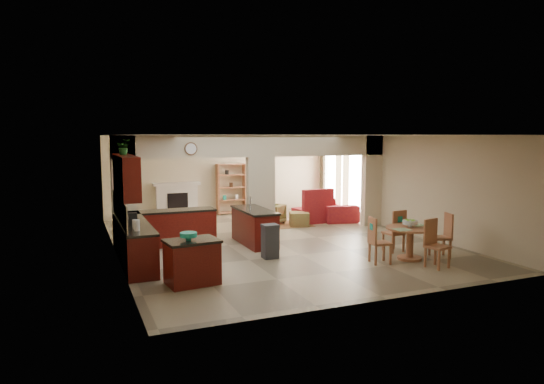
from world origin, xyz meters
name	(u,v)px	position (x,y,z in m)	size (l,w,h in m)	color
floor	(274,241)	(0.00, 0.00, 0.00)	(10.00, 10.00, 0.00)	gray
ceiling	(274,135)	(0.00, 0.00, 2.80)	(10.00, 10.00, 0.00)	white
wall_back	(220,175)	(0.00, 5.00, 1.40)	(8.00, 8.00, 0.00)	#BDAC8A
wall_front	(390,219)	(0.00, -5.00, 1.40)	(8.00, 8.00, 0.00)	#BDAC8A
wall_left	(115,196)	(-4.00, 0.00, 1.40)	(10.00, 10.00, 0.00)	#BDAC8A
wall_right	(400,183)	(4.00, 0.00, 1.40)	(10.00, 10.00, 0.00)	#BDAC8A
partition_left_pier	(124,191)	(-3.70, 1.00, 1.40)	(0.60, 0.25, 2.80)	#BDAC8A
partition_center_pier	(261,196)	(0.00, 1.00, 1.10)	(0.80, 0.25, 2.20)	#BDAC8A
partition_right_pier	(372,181)	(3.70, 1.00, 1.40)	(0.60, 0.25, 2.80)	#BDAC8A
partition_header	(260,146)	(0.00, 1.00, 2.50)	(8.00, 0.25, 0.60)	#BDAC8A
kitchen_counter	(150,235)	(-3.26, -0.25, 0.46)	(2.52, 3.29, 1.48)	#3B0806
upper_cabinets	(126,176)	(-3.82, -0.80, 1.92)	(0.35, 2.40, 0.90)	#3B0806
peninsula	(254,227)	(-0.60, -0.11, 0.46)	(0.70, 1.85, 0.91)	#3B0806
wall_clock	(191,149)	(-2.00, 0.85, 2.45)	(0.34, 0.34, 0.03)	#52321B
rug	(284,225)	(1.20, 2.10, 0.01)	(1.60, 1.30, 0.01)	#915A35
fireplace	(177,199)	(-1.60, 4.83, 0.61)	(1.60, 0.35, 1.20)	beige
shelving_unit	(231,189)	(0.35, 4.82, 0.90)	(1.00, 0.32, 1.80)	brown
window_a	(356,183)	(3.97, 2.30, 1.20)	(0.02, 0.90, 1.90)	white
window_b	(331,179)	(3.97, 4.00, 1.20)	(0.02, 0.90, 1.90)	white
glazed_door	(343,185)	(3.97, 3.15, 1.05)	(0.02, 0.70, 2.10)	white
drape_a_left	(365,185)	(3.93, 1.70, 1.20)	(0.10, 0.28, 2.30)	#45221B
drape_a_right	(346,182)	(3.93, 2.90, 1.20)	(0.10, 0.28, 2.30)	#45221B
drape_b_left	(339,180)	(3.93, 3.40, 1.20)	(0.10, 0.28, 2.30)	#45221B
drape_b_right	(323,178)	(3.93, 4.60, 1.20)	(0.10, 0.28, 2.30)	#45221B
ceiling_fan	(281,143)	(1.50, 3.00, 2.56)	(1.00, 1.00, 0.10)	white
kitchen_island	(192,262)	(-2.88, -2.85, 0.43)	(1.06, 0.81, 0.85)	#3B0806
teal_bowl	(189,236)	(-2.94, -2.88, 0.92)	(0.32, 0.32, 0.15)	#15957E
trash_can	(270,243)	(-0.78, -1.62, 0.36)	(0.34, 0.29, 0.72)	#2C2C2E
dining_table	(410,238)	(2.09, -2.94, 0.49)	(1.08, 1.08, 0.74)	brown
fruit_bowl	(410,223)	(2.10, -2.91, 0.83)	(0.34, 0.34, 0.18)	#64BC28
sofa	(331,205)	(3.30, 2.83, 0.40)	(1.08, 2.75, 0.80)	maroon
chaise	(313,215)	(2.31, 2.24, 0.22)	(1.10, 0.90, 0.44)	maroon
armchair	(272,214)	(0.92, 2.36, 0.32)	(0.68, 0.70, 0.64)	maroon
ottoman	(299,219)	(1.58, 1.76, 0.21)	(0.58, 0.58, 0.42)	maroon
plant	(124,147)	(-3.82, -0.57, 2.54)	(0.31, 0.27, 0.34)	#184C14
chair_north	(396,229)	(2.23, -2.24, 0.55)	(0.46, 0.46, 1.02)	brown
chair_east	(444,233)	(2.95, -3.05, 0.55)	(0.53, 0.53, 1.02)	brown
chair_south	(434,241)	(2.16, -3.64, 0.55)	(0.50, 0.50, 1.02)	brown
chair_west	(377,239)	(1.19, -2.93, 0.55)	(0.49, 0.49, 1.02)	brown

